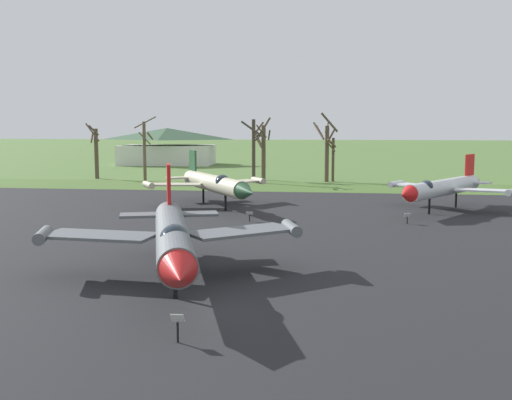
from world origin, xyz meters
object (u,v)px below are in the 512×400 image
info_placard_front_left (407,217)px  info_placard_front_right (178,325)px  jet_fighter_front_left (443,187)px  jet_fighter_front_right (173,235)px  jet_fighter_rear_center (215,183)px  visitor_building (167,147)px  info_placard_rear_center (250,215)px

info_placard_front_left → info_placard_front_right: info_placard_front_right is taller
jet_fighter_front_left → jet_fighter_front_right: bearing=-122.3°
jet_fighter_rear_center → visitor_building: size_ratio=0.80×
jet_fighter_front_left → jet_fighter_rear_center: (-20.29, -0.34, 0.13)m
visitor_building → info_placard_rear_center: bearing=-69.1°
info_placard_front_left → jet_fighter_front_right: size_ratio=0.06×
info_placard_front_right → info_placard_rear_center: bearing=92.9°
jet_fighter_rear_center → info_placard_rear_center: (4.31, -7.76, -1.72)m
info_placard_front_left → jet_fighter_rear_center: (-16.47, 7.23, 1.72)m
jet_fighter_front_left → jet_fighter_rear_center: size_ratio=0.88×
jet_fighter_front_left → info_placard_front_right: jet_fighter_front_left is taller
jet_fighter_front_right → visitor_building: bearing=106.1°
info_placard_rear_center → visitor_building: (-25.97, 67.86, 2.93)m
jet_fighter_front_left → info_placard_front_right: 37.87m
info_placard_rear_center → jet_fighter_rear_center: bearing=119.0°
info_placard_front_left → visitor_building: size_ratio=0.05×
jet_fighter_front_right → info_placard_rear_center: bearing=86.9°
info_placard_front_left → visitor_building: (-38.13, 67.33, 2.93)m
jet_fighter_rear_center → visitor_building: (-21.66, 60.10, 1.21)m
jet_fighter_front_right → info_placard_rear_center: size_ratio=18.84×
visitor_building → info_placard_front_left: bearing=-60.5°
info_placard_front_left → jet_fighter_front_right: (-13.18, -19.27, 1.77)m
jet_fighter_front_right → info_placard_rear_center: (1.01, 18.75, -1.78)m
jet_fighter_front_right → jet_fighter_rear_center: size_ratio=1.05×
jet_fighter_front_right → jet_fighter_rear_center: (-3.29, 26.51, -0.05)m
info_placard_rear_center → visitor_building: bearing=110.9°
info_placard_front_left → jet_fighter_front_left: bearing=63.3°
jet_fighter_front_left → jet_fighter_front_right: jet_fighter_front_right is taller
info_placard_rear_center → visitor_building: 72.71m
info_placard_rear_center → jet_fighter_front_left: bearing=26.9°
info_placard_front_left → info_placard_front_right: (-10.81, -27.32, 0.12)m
jet_fighter_front_left → info_placard_front_left: jet_fighter_front_left is taller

